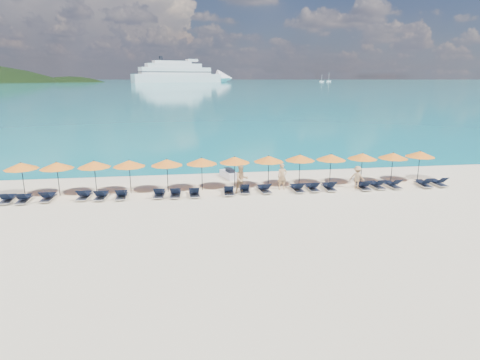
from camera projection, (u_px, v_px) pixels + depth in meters
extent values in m
plane|color=beige|center=(248.00, 214.00, 22.63)|extent=(1400.00, 1400.00, 0.00)
cube|color=#1FA9B2|center=(182.00, 81.00, 654.84)|extent=(1600.00, 1300.00, 0.01)
ellipsoid|color=black|center=(72.00, 109.00, 546.76)|extent=(162.00, 126.00, 85.50)
cube|color=white|center=(177.00, 78.00, 520.30)|extent=(115.74, 59.90, 10.51)
cone|color=white|center=(225.00, 78.00, 552.53)|extent=(29.72, 29.72, 23.13)
cube|color=white|center=(175.00, 71.00, 516.95)|extent=(92.96, 48.91, 8.41)
cube|color=white|center=(174.00, 66.00, 514.40)|extent=(72.71, 39.70, 5.26)
cube|color=white|center=(172.00, 62.00, 512.37)|extent=(49.92, 28.71, 3.68)
cube|color=black|center=(176.00, 72.00, 517.35)|extent=(94.11, 49.51, 0.95)
cube|color=black|center=(175.00, 69.00, 516.43)|extent=(91.80, 48.31, 0.95)
cylinder|color=black|center=(161.00, 59.00, 504.57)|extent=(4.63, 4.63, 5.78)
cube|color=white|center=(322.00, 81.00, 567.58)|extent=(5.92, 1.97, 1.58)
cylinder|color=white|center=(322.00, 78.00, 566.29)|extent=(0.36, 0.36, 9.87)
cube|color=white|center=(329.00, 81.00, 585.99)|extent=(6.73, 2.24, 1.80)
cylinder|color=white|center=(329.00, 77.00, 584.53)|extent=(0.40, 0.40, 11.22)
cube|color=white|center=(229.00, 175.00, 30.56)|extent=(1.32, 2.20, 0.47)
cube|color=black|center=(230.00, 171.00, 30.32)|extent=(0.65, 0.95, 0.30)
cylinder|color=black|center=(227.00, 167.00, 30.90)|extent=(0.47, 0.18, 0.05)
imported|color=tan|center=(282.00, 177.00, 27.26)|extent=(0.67, 0.45, 1.81)
imported|color=tan|center=(242.00, 179.00, 26.39)|extent=(1.00, 0.68, 1.90)
imported|color=tan|center=(357.00, 177.00, 27.53)|extent=(1.12, 0.96, 1.59)
cylinder|color=black|center=(23.00, 180.00, 25.63)|extent=(0.05, 0.05, 2.20)
cone|color=orange|center=(21.00, 166.00, 25.40)|extent=(2.10, 2.10, 0.42)
sphere|color=black|center=(21.00, 162.00, 25.34)|extent=(0.08, 0.08, 0.08)
cylinder|color=black|center=(58.00, 179.00, 25.76)|extent=(0.05, 0.05, 2.20)
cone|color=orange|center=(57.00, 165.00, 25.53)|extent=(2.10, 2.10, 0.42)
sphere|color=black|center=(56.00, 162.00, 25.47)|extent=(0.08, 0.08, 0.08)
cylinder|color=black|center=(95.00, 178.00, 26.13)|extent=(0.05, 0.05, 2.20)
cone|color=orange|center=(94.00, 164.00, 25.90)|extent=(2.10, 2.10, 0.42)
sphere|color=black|center=(94.00, 161.00, 25.84)|extent=(0.08, 0.08, 0.08)
cylinder|color=black|center=(130.00, 177.00, 26.36)|extent=(0.05, 0.05, 2.20)
cone|color=orange|center=(129.00, 163.00, 26.13)|extent=(2.10, 2.10, 0.42)
sphere|color=black|center=(129.00, 160.00, 26.07)|extent=(0.08, 0.08, 0.08)
cylinder|color=black|center=(167.00, 176.00, 26.67)|extent=(0.05, 0.05, 2.20)
cone|color=orange|center=(167.00, 162.00, 26.44)|extent=(2.10, 2.10, 0.42)
sphere|color=black|center=(167.00, 159.00, 26.38)|extent=(0.08, 0.08, 0.08)
cylinder|color=black|center=(202.00, 174.00, 27.11)|extent=(0.05, 0.05, 2.20)
cone|color=orange|center=(202.00, 161.00, 26.88)|extent=(2.10, 2.10, 0.42)
sphere|color=black|center=(202.00, 158.00, 26.82)|extent=(0.08, 0.08, 0.08)
cylinder|color=black|center=(235.00, 173.00, 27.51)|extent=(0.05, 0.05, 2.20)
cone|color=orange|center=(235.00, 160.00, 27.28)|extent=(2.10, 2.10, 0.42)
sphere|color=black|center=(235.00, 157.00, 27.23)|extent=(0.08, 0.08, 0.08)
cylinder|color=black|center=(268.00, 172.00, 27.81)|extent=(0.05, 0.05, 2.20)
cone|color=orange|center=(269.00, 159.00, 27.58)|extent=(2.10, 2.10, 0.42)
sphere|color=black|center=(269.00, 156.00, 27.53)|extent=(0.08, 0.08, 0.08)
cylinder|color=black|center=(300.00, 170.00, 28.22)|extent=(0.05, 0.05, 2.20)
cone|color=orange|center=(300.00, 158.00, 27.99)|extent=(2.10, 2.10, 0.42)
sphere|color=black|center=(300.00, 154.00, 27.94)|extent=(0.08, 0.08, 0.08)
cylinder|color=black|center=(330.00, 170.00, 28.40)|extent=(0.05, 0.05, 2.20)
cone|color=orange|center=(331.00, 157.00, 28.17)|extent=(2.10, 2.10, 0.42)
sphere|color=black|center=(331.00, 154.00, 28.11)|extent=(0.08, 0.08, 0.08)
cylinder|color=black|center=(362.00, 169.00, 28.73)|extent=(0.05, 0.05, 2.20)
cone|color=orange|center=(363.00, 156.00, 28.50)|extent=(2.10, 2.10, 0.42)
sphere|color=black|center=(363.00, 153.00, 28.45)|extent=(0.08, 0.08, 0.08)
cylinder|color=black|center=(392.00, 168.00, 28.93)|extent=(0.05, 0.05, 2.20)
cone|color=orange|center=(393.00, 156.00, 28.70)|extent=(2.10, 2.10, 0.42)
sphere|color=black|center=(393.00, 153.00, 28.65)|extent=(0.08, 0.08, 0.08)
cylinder|color=black|center=(419.00, 166.00, 29.52)|extent=(0.05, 0.05, 2.20)
cone|color=orange|center=(420.00, 154.00, 29.29)|extent=(2.10, 2.10, 0.42)
sphere|color=black|center=(421.00, 151.00, 29.23)|extent=(0.08, 0.08, 0.08)
cube|color=silver|center=(8.00, 200.00, 24.67)|extent=(0.75, 1.74, 0.06)
cube|color=black|center=(9.00, 196.00, 24.86)|extent=(0.63, 1.14, 0.04)
cube|color=black|center=(4.00, 196.00, 24.04)|extent=(0.59, 0.58, 0.43)
cube|color=silver|center=(24.00, 200.00, 24.67)|extent=(0.73, 1.74, 0.06)
cube|color=black|center=(25.00, 196.00, 24.87)|extent=(0.62, 1.13, 0.04)
cube|color=black|center=(20.00, 196.00, 24.05)|extent=(0.58, 0.57, 0.43)
cube|color=silver|center=(48.00, 198.00, 25.03)|extent=(0.65, 1.71, 0.06)
cube|color=black|center=(49.00, 195.00, 25.23)|extent=(0.57, 1.11, 0.04)
cube|color=black|center=(44.00, 194.00, 24.40)|extent=(0.56, 0.55, 0.43)
cube|color=silver|center=(85.00, 197.00, 25.35)|extent=(0.77, 1.75, 0.06)
cube|color=black|center=(86.00, 193.00, 25.56)|extent=(0.65, 1.14, 0.04)
cube|color=black|center=(81.00, 193.00, 24.72)|extent=(0.60, 0.58, 0.43)
cube|color=silver|center=(102.00, 197.00, 25.33)|extent=(0.73, 1.74, 0.06)
cube|color=black|center=(102.00, 193.00, 25.53)|extent=(0.62, 1.13, 0.04)
cube|color=black|center=(99.00, 193.00, 24.70)|extent=(0.58, 0.57, 0.43)
cube|color=silver|center=(122.00, 196.00, 25.48)|extent=(0.64, 1.71, 0.06)
cube|color=black|center=(122.00, 193.00, 25.68)|extent=(0.57, 1.11, 0.04)
cube|color=black|center=(120.00, 192.00, 24.85)|extent=(0.56, 0.54, 0.43)
cube|color=silver|center=(160.00, 195.00, 25.80)|extent=(0.74, 1.74, 0.06)
cube|color=black|center=(160.00, 191.00, 26.00)|extent=(0.63, 1.14, 0.04)
cube|color=black|center=(158.00, 191.00, 25.16)|extent=(0.59, 0.57, 0.43)
cube|color=silver|center=(176.00, 194.00, 25.84)|extent=(0.73, 1.74, 0.06)
cube|color=black|center=(176.00, 191.00, 26.04)|extent=(0.62, 1.13, 0.04)
cube|color=black|center=(175.00, 191.00, 25.20)|extent=(0.58, 0.57, 0.43)
cube|color=silver|center=(194.00, 194.00, 25.97)|extent=(0.69, 1.72, 0.06)
cube|color=black|center=(194.00, 190.00, 26.16)|extent=(0.59, 1.12, 0.04)
cube|color=black|center=(195.00, 190.00, 25.34)|extent=(0.57, 0.56, 0.43)
cube|color=silver|center=(229.00, 192.00, 26.37)|extent=(0.73, 1.74, 0.06)
cube|color=black|center=(229.00, 189.00, 26.57)|extent=(0.62, 1.13, 0.04)
cube|color=black|center=(229.00, 188.00, 25.74)|extent=(0.58, 0.57, 0.43)
cube|color=silver|center=(245.00, 190.00, 26.78)|extent=(0.78, 1.75, 0.06)
cube|color=black|center=(244.00, 187.00, 26.98)|extent=(0.66, 1.15, 0.04)
cube|color=black|center=(245.00, 187.00, 26.14)|extent=(0.60, 0.59, 0.43)
cube|color=silver|center=(264.00, 190.00, 26.86)|extent=(0.79, 1.76, 0.06)
cube|color=black|center=(263.00, 187.00, 27.05)|extent=(0.66, 1.15, 0.04)
cube|color=black|center=(267.00, 186.00, 26.24)|extent=(0.60, 0.59, 0.43)
cube|color=silver|center=(297.00, 189.00, 27.03)|extent=(0.67, 1.72, 0.06)
cube|color=black|center=(296.00, 186.00, 27.23)|extent=(0.58, 1.12, 0.04)
cube|color=black|center=(300.00, 185.00, 26.40)|extent=(0.57, 0.55, 0.43)
cube|color=silver|center=(312.00, 188.00, 27.23)|extent=(0.65, 1.71, 0.06)
cube|color=black|center=(311.00, 185.00, 27.43)|extent=(0.57, 1.11, 0.04)
cube|color=black|center=(315.00, 185.00, 26.61)|extent=(0.56, 0.55, 0.43)
cube|color=silver|center=(329.00, 188.00, 27.38)|extent=(0.69, 1.72, 0.06)
cube|color=black|center=(328.00, 185.00, 27.58)|extent=(0.59, 1.12, 0.04)
cube|color=black|center=(332.00, 184.00, 26.74)|extent=(0.57, 0.56, 0.43)
cube|color=silver|center=(363.00, 187.00, 27.59)|extent=(0.78, 1.75, 0.06)
cube|color=black|center=(362.00, 184.00, 27.79)|extent=(0.65, 1.15, 0.04)
cube|color=black|center=(366.00, 183.00, 26.95)|extent=(0.60, 0.59, 0.43)
cube|color=silver|center=(376.00, 186.00, 27.84)|extent=(0.66, 1.71, 0.06)
cube|color=black|center=(374.00, 183.00, 28.03)|extent=(0.58, 1.11, 0.04)
cube|color=black|center=(380.00, 182.00, 27.21)|extent=(0.56, 0.55, 0.43)
cube|color=silver|center=(392.00, 186.00, 27.92)|extent=(0.71, 1.73, 0.06)
cube|color=black|center=(390.00, 183.00, 28.12)|extent=(0.61, 1.13, 0.04)
cube|color=black|center=(397.00, 182.00, 27.29)|extent=(0.58, 0.57, 0.43)
cube|color=silver|center=(423.00, 185.00, 28.21)|extent=(0.78, 1.75, 0.06)
cube|color=black|center=(422.00, 181.00, 28.41)|extent=(0.65, 1.15, 0.04)
cube|color=black|center=(428.00, 181.00, 27.58)|extent=(0.60, 0.59, 0.43)
cube|color=silver|center=(437.00, 184.00, 28.47)|extent=(0.62, 1.70, 0.06)
cube|color=black|center=(436.00, 180.00, 28.67)|extent=(0.55, 1.10, 0.04)
cube|color=black|center=(443.00, 180.00, 27.84)|extent=(0.55, 0.54, 0.43)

